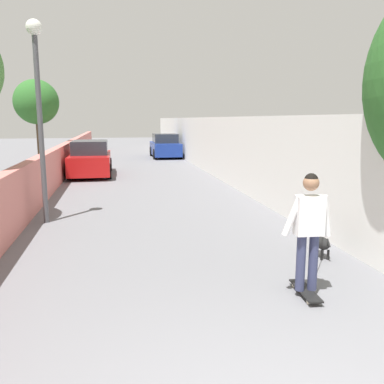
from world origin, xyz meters
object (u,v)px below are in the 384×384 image
Objects in this scene: tree_left_near at (36,102)px; car_far at (165,146)px; skateboard at (305,291)px; dog at (322,242)px; car_near at (91,159)px; person_skateboarder at (309,223)px; lamp_post at (38,88)px.

tree_left_near is 9.06m from car_far.
dog is (1.46, -1.02, 0.21)m from skateboard.
car_near and car_far have the same top height.
person_skateboarder is 1.95m from dog.
dog is (-14.75, -7.32, -3.01)m from tree_left_near.
lamp_post is at bearing 56.10° from dog.
person_skateboarder reaches higher than car_far.
dog is (-3.57, -5.31, -2.89)m from lamp_post.
car_near is (12.01, 4.71, 0.44)m from dog.
car_far is at bearing -28.32° from car_near.
tree_left_near is at bearing 127.21° from car_far.
lamp_post reaches higher than person_skateboarder.
lamp_post is (-11.18, -2.01, -0.12)m from tree_left_near.
lamp_post reaches higher than car_near.
person_skateboarder is at bearing -164.67° from car_near.
lamp_post is 7.02m from dog.
tree_left_near reaches higher than car_far.
person_skateboarder is (-5.03, -4.29, -2.10)m from lamp_post.
car_near is (8.44, -0.60, -2.45)m from lamp_post.
person_skateboarder is at bearing 145.05° from dog.
skateboard is at bearing -158.75° from tree_left_near.
person_skateboarder is (-0.00, 0.00, 0.99)m from skateboard.
tree_left_near is 17.53m from person_skateboarder.
skateboard is at bearing -36.87° from person_skateboarder.
person_skateboarder reaches higher than dog.
dog is (1.46, -1.02, -0.79)m from person_skateboarder.
tree_left_near reaches higher than car_near.
person_skateboarder is at bearing -158.75° from tree_left_near.
tree_left_near is at bearing 21.25° from skateboard.
tree_left_near reaches higher than dog.
car_near is at bearing 151.68° from car_far.
tree_left_near is 5.39× the size of skateboard.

